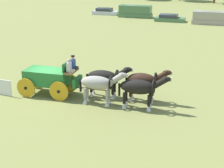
% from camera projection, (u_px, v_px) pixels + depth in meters
% --- Properties ---
extents(ground_plane, '(220.00, 220.00, 0.00)m').
position_uv_depth(ground_plane, '(49.00, 94.00, 24.26)').
color(ground_plane, olive).
extents(show_wagon, '(5.98, 2.47, 2.76)m').
position_uv_depth(show_wagon, '(50.00, 77.00, 23.81)').
color(show_wagon, '#236B2D').
rests_on(show_wagon, ground).
extents(draft_horse_rear_near, '(3.13, 1.25, 2.18)m').
position_uv_depth(draft_horse_rear_near, '(105.00, 78.00, 23.43)').
color(draft_horse_rear_near, black).
rests_on(draft_horse_rear_near, ground).
extents(draft_horse_rear_off, '(3.10, 1.20, 2.20)m').
position_uv_depth(draft_horse_rear_off, '(99.00, 84.00, 22.24)').
color(draft_horse_rear_off, '#9E998E').
rests_on(draft_horse_rear_off, ground).
extents(draft_horse_lead_near, '(2.96, 1.28, 2.19)m').
position_uv_depth(draft_horse_lead_near, '(144.00, 81.00, 22.76)').
color(draft_horse_lead_near, '#331E14').
rests_on(draft_horse_lead_near, ground).
extents(draft_horse_lead_off, '(3.20, 1.26, 2.19)m').
position_uv_depth(draft_horse_lead_off, '(140.00, 88.00, 21.57)').
color(draft_horse_lead_off, black).
rests_on(draft_horse_lead_off, ground).
extents(parked_vehicle_a, '(4.37, 2.35, 1.04)m').
position_uv_depth(parked_vehicle_a, '(105.00, 12.00, 58.47)').
color(parked_vehicle_a, silver).
rests_on(parked_vehicle_a, ground).
extents(parked_vehicle_b, '(5.38, 2.65, 1.82)m').
position_uv_depth(parked_vehicle_b, '(135.00, 11.00, 55.62)').
color(parked_vehicle_b, '#477047').
rests_on(parked_vehicle_b, ground).
extents(parked_vehicle_c, '(4.57, 2.51, 1.02)m').
position_uv_depth(parked_vehicle_c, '(170.00, 18.00, 52.07)').
color(parked_vehicle_c, '#477047').
rests_on(parked_vehicle_c, ground).
extents(parked_vehicle_d, '(5.43, 2.72, 1.76)m').
position_uv_depth(parked_vehicle_d, '(211.00, 18.00, 49.72)').
color(parked_vehicle_d, gray).
rests_on(parked_vehicle_d, ground).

